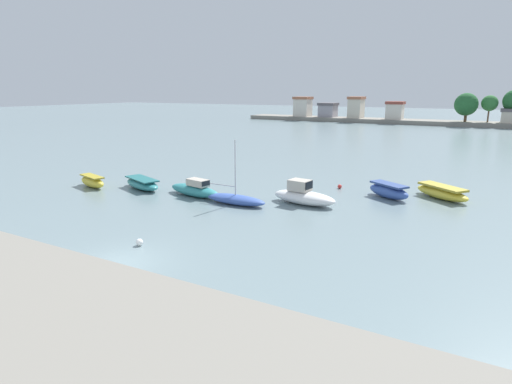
{
  "coord_description": "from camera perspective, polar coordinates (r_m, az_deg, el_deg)",
  "views": [
    {
      "loc": [
        16.22,
        -14.43,
        8.75
      ],
      "look_at": [
        -0.4,
        15.02,
        0.58
      ],
      "focal_mm": 30.02,
      "sensor_mm": 36.0,
      "label": 1
    }
  ],
  "objects": [
    {
      "name": "moored_boat_4",
      "position": [
        33.48,
        6.37,
        -0.52
      ],
      "size": [
        5.47,
        2.62,
        1.87
      ],
      "rotation": [
        0.0,
        0.0,
        -0.11
      ],
      "color": "white",
      "rests_on": "ground"
    },
    {
      "name": "moored_boat_6",
      "position": [
        38.09,
        23.53,
        -0.05
      ],
      "size": [
        5.04,
        4.34,
        1.08
      ],
      "rotation": [
        0.0,
        0.0,
        -0.64
      ],
      "color": "yellow",
      "rests_on": "ground"
    },
    {
      "name": "ground_plane",
      "position": [
        23.41,
        -17.72,
        -9.05
      ],
      "size": [
        400.0,
        400.0,
        0.0
      ],
      "primitive_type": "plane",
      "color": "slate"
    },
    {
      "name": "moored_boat_0",
      "position": [
        41.8,
        -20.97,
        1.31
      ],
      "size": [
        4.09,
        2.21,
        1.07
      ],
      "rotation": [
        0.0,
        0.0,
        -0.28
      ],
      "color": "yellow",
      "rests_on": "ground"
    },
    {
      "name": "moored_boat_1",
      "position": [
        39.67,
        -14.92,
        1.07
      ],
      "size": [
        5.28,
        3.36,
        0.97
      ],
      "rotation": [
        0.0,
        0.0,
        -0.35
      ],
      "color": "teal",
      "rests_on": "ground"
    },
    {
      "name": "mooring_buoy_0",
      "position": [
        25.53,
        -15.27,
        -6.48
      ],
      "size": [
        0.41,
        0.41,
        0.41
      ],
      "primitive_type": "sphere",
      "color": "white",
      "rests_on": "ground"
    },
    {
      "name": "mooring_buoy_1",
      "position": [
        39.23,
        11.09,
        0.72
      ],
      "size": [
        0.38,
        0.38,
        0.38
      ],
      "primitive_type": "sphere",
      "color": "red",
      "rests_on": "ground"
    },
    {
      "name": "moored_boat_5",
      "position": [
        36.81,
        17.25,
        0.14
      ],
      "size": [
        4.17,
        3.35,
        1.21
      ],
      "rotation": [
        0.0,
        0.0,
        -0.56
      ],
      "color": "#3856A8",
      "rests_on": "ground"
    },
    {
      "name": "distant_shoreline",
      "position": [
        116.79,
        22.95,
        9.56
      ],
      "size": [
        97.78,
        7.82,
        8.64
      ],
      "color": "gray",
      "rests_on": "ground"
    },
    {
      "name": "moored_boat_3",
      "position": [
        33.35,
        -2.78,
        -0.97
      ],
      "size": [
        5.24,
        1.68,
        5.01
      ],
      "rotation": [
        0.0,
        0.0,
        -0.01
      ],
      "color": "#3856A8",
      "rests_on": "ground"
    },
    {
      "name": "moored_boat_2",
      "position": [
        36.16,
        -8.16,
        0.33
      ],
      "size": [
        5.67,
        2.61,
        1.48
      ],
      "rotation": [
        0.0,
        0.0,
        -0.18
      ],
      "color": "teal",
      "rests_on": "ground"
    }
  ]
}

